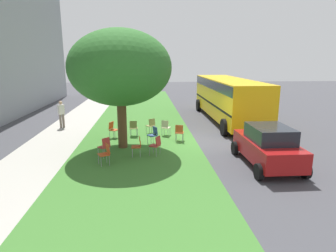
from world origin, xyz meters
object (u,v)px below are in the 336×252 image
chair_3 (153,134)px  chair_4 (179,131)px  chair_7 (134,127)px  chair_8 (156,144)px  parked_car (268,146)px  street_tree (120,68)px  chair_2 (151,125)px  school_bus (228,96)px  chair_0 (166,126)px  pedestrian_0 (61,113)px  chair_1 (113,128)px  chair_9 (138,145)px  chair_5 (105,146)px  chair_6 (105,152)px

chair_3 → chair_4: bearing=-74.8°
chair_4 → chair_7: 2.70m
chair_8 → parked_car: parked_car is taller
street_tree → chair_2: size_ratio=6.34×
chair_3 → school_bus: bearing=-45.0°
chair_4 → chair_0: bearing=28.4°
chair_2 → school_bus: size_ratio=0.08×
pedestrian_0 → chair_3: bearing=-125.3°
chair_0 → chair_7: bearing=89.5°
chair_1 → chair_9: 3.51m
chair_2 → chair_3: (-2.08, -0.08, 0.00)m
chair_1 → chair_7: (0.25, -1.11, 0.00)m
parked_car → chair_3: bearing=52.4°
chair_5 → chair_9: (-0.01, -1.44, 0.00)m
street_tree → parked_car: bearing=-116.2°
chair_1 → school_bus: school_bus is taller
chair_8 → pedestrian_0: pedestrian_0 is taller
chair_8 → pedestrian_0: size_ratio=0.52×
parked_car → school_bus: (8.70, -0.79, 0.92)m
chair_4 → chair_6: (-3.20, 3.39, 0.00)m
school_bus → chair_9: bearing=140.0°
chair_0 → parked_car: (-4.99, -3.74, 0.32)m
chair_7 → chair_8: (-3.40, -1.13, 0.00)m
chair_8 → chair_2: bearing=2.2°
school_bus → chair_8: bearing=143.8°
street_tree → chair_1: (1.82, 0.67, -3.29)m
chair_9 → parked_car: size_ratio=0.24×
chair_7 → pedestrian_0: 5.15m
parked_car → school_bus: size_ratio=0.36×
chair_1 → chair_4: same height
chair_9 → chair_8: bearing=-86.1°
chair_1 → chair_2: same height
chair_9 → pedestrian_0: size_ratio=0.52×
parked_car → street_tree: bearing=63.8°
chair_5 → chair_4: bearing=-57.6°
chair_4 → pedestrian_0: pedestrian_0 is taller
chair_6 → pedestrian_0: size_ratio=0.52×
chair_7 → chair_8: 3.59m
street_tree → pedestrian_0: (4.46, 4.10, -2.88)m
school_bus → chair_1: bearing=117.9°
chair_0 → chair_2: 0.95m
street_tree → chair_2: street_tree is taller
chair_4 → chair_9: (-2.25, 2.11, 0.00)m
parked_car → chair_7: bearing=47.8°
street_tree → chair_6: (-2.33, 0.52, -3.29)m
school_bus → parked_car: bearing=174.8°
chair_2 → chair_6: 5.28m
chair_6 → pedestrian_0: bearing=27.8°
chair_1 → school_bus: (3.94, -7.43, 1.24)m
chair_4 → chair_8: 2.55m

